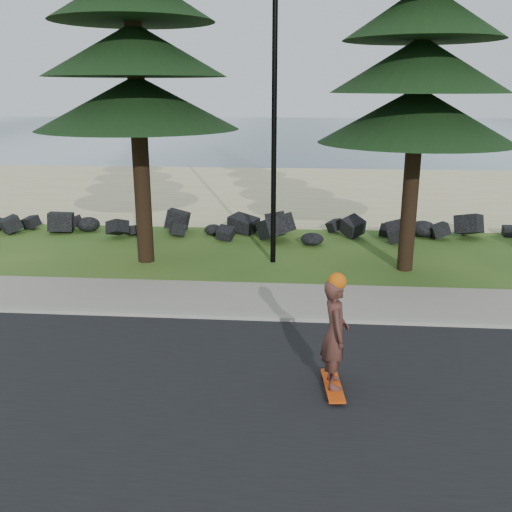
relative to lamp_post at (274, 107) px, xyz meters
The scene contains 9 objects.
ground 5.23m from the lamp_post, 90.00° to the right, with size 160.00×160.00×0.00m, color #244B17.
road 8.74m from the lamp_post, 90.00° to the right, with size 160.00×7.00×0.02m, color black.
kerb 5.79m from the lamp_post, 90.00° to the right, with size 160.00×0.20×0.10m, color #9B988B.
sidewalk 5.08m from the lamp_post, 90.00° to the right, with size 160.00×2.00×0.08m, color gray.
beach_sand 12.03m from the lamp_post, 90.00° to the left, with size 160.00×15.00×0.01m, color tan.
ocean 47.98m from the lamp_post, 90.00° to the left, with size 160.00×58.00×0.01m, color #334D61.
seawall_boulders 4.78m from the lamp_post, 90.00° to the left, with size 60.00×2.40×1.10m, color black, non-canonical shape.
lamp_post is the anchor object (origin of this frame).
skateboarder 7.68m from the lamp_post, 79.17° to the right, with size 0.48×1.07×1.95m.
Camera 1 is at (0.76, -11.79, 4.63)m, focal length 40.00 mm.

